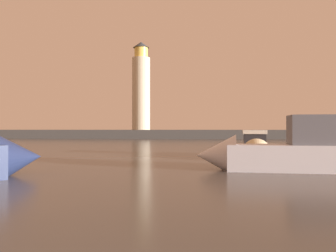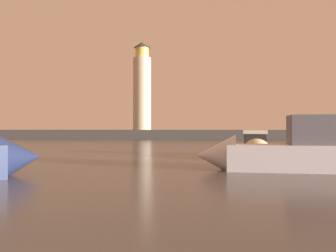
% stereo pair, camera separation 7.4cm
% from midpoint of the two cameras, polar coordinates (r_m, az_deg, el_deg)
% --- Properties ---
extents(ground_plane, '(220.00, 220.00, 0.00)m').
position_cam_midpoint_polar(ground_plane, '(35.66, 1.41, -3.52)').
color(ground_plane, '#4C4742').
extents(breakwater, '(96.58, 6.56, 1.68)m').
position_cam_midpoint_polar(breakwater, '(69.55, 3.17, -1.30)').
color(breakwater, '#423F3D').
rests_on(breakwater, ground_plane).
extents(lighthouse, '(3.51, 3.51, 17.27)m').
position_cam_midpoint_polar(lighthouse, '(70.84, -4.13, 6.02)').
color(lighthouse, beige).
rests_on(lighthouse, breakwater).
extents(motorboat_0, '(7.28, 2.59, 2.89)m').
position_cam_midpoint_polar(motorboat_0, '(17.28, 16.28, -4.07)').
color(motorboat_0, silver).
rests_on(motorboat_0, ground_plane).
extents(motorboat_3, '(2.42, 6.35, 2.25)m').
position_cam_midpoint_polar(motorboat_3, '(23.96, 13.88, -3.59)').
color(motorboat_3, beige).
rests_on(motorboat_3, ground_plane).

